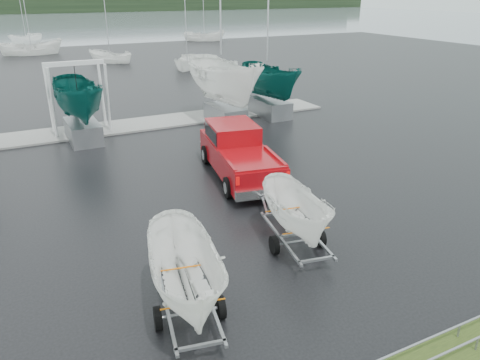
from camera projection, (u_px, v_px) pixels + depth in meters
ground_plane at (174, 217)px, 17.34m from camera, size 120.00×120.00×0.00m
lake at (17, 29)px, 99.85m from camera, size 300.00×300.00×0.00m
dock at (101, 129)px, 28.04m from camera, size 30.00×3.00×0.12m
treeline at (3, 4)px, 156.46m from camera, size 300.00×8.00×6.00m
pickup_truck at (237, 150)px, 20.98m from camera, size 3.38×6.86×2.18m
trailer_hitched at (298, 177)px, 14.42m from camera, size 1.88×3.75×4.55m
trailer_parked at (184, 222)px, 11.00m from camera, size 2.04×3.76×5.10m
boat_hoist at (77, 87)px, 26.60m from camera, size 3.30×2.18×4.12m
keelboat_1 at (76, 73)px, 24.62m from camera, size 2.36×3.20×7.37m
keelboat_2 at (224, 46)px, 27.68m from camera, size 2.98×3.20×11.16m
keelboat_3 at (271, 59)px, 29.75m from camera, size 2.33×3.20×10.49m
mast_rack_2 at (469, 331)px, 11.04m from camera, size 7.00×0.56×0.06m
moored_boat_1 at (32, 55)px, 60.11m from camera, size 3.06×2.99×11.81m
moored_boat_2 at (110, 63)px, 53.68m from camera, size 3.06×3.07×10.85m
moored_boat_3 at (204, 41)px, 76.10m from camera, size 3.47×3.45×11.36m
moored_boat_5 at (27, 44)px, 71.41m from camera, size 3.59×3.59×11.33m
moored_boat_6 at (188, 69)px, 49.57m from camera, size 3.02×3.04×10.87m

